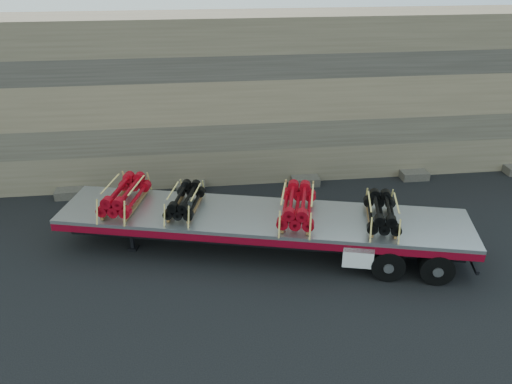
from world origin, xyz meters
TOP-DOWN VIEW (x-y plane):
  - ground at (0.00, 0.00)m, footprint 120.00×120.00m
  - rock_wall at (0.00, 6.50)m, footprint 44.00×3.00m
  - trailer at (-0.58, -0.21)m, footprint 13.98×6.03m
  - bundle_front at (-5.19, 0.99)m, footprint 1.67×2.48m
  - bundle_midfront at (-3.13, 0.45)m, footprint 1.43×2.13m
  - bundle_midrear at (0.55, -0.50)m, footprint 1.71×2.54m
  - bundle_rear at (3.20, -1.19)m, footprint 1.52×2.26m

SIDE VIEW (x-z plane):
  - ground at x=0.00m, z-range 0.00..0.00m
  - trailer at x=-0.58m, z-range 0.00..1.38m
  - bundle_midfront at x=-3.13m, z-range 1.38..2.07m
  - bundle_rear at x=3.20m, z-range 1.38..2.11m
  - bundle_front at x=-5.19m, z-range 1.38..2.18m
  - bundle_midrear at x=0.55m, z-range 1.38..2.20m
  - rock_wall at x=0.00m, z-range 0.00..7.00m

